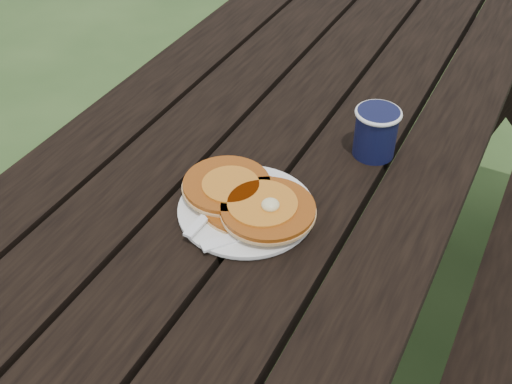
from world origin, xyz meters
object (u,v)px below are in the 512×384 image
at_px(plate, 246,210).
at_px(coffee_cup, 376,130).
at_px(picnic_table, 291,238).
at_px(pancake_stack, 248,199).

bearing_deg(plate, coffee_cup, 62.34).
relative_size(plate, coffee_cup, 2.37).
distance_m(picnic_table, pancake_stack, 0.53).
height_order(pancake_stack, coffee_cup, coffee_cup).
height_order(picnic_table, coffee_cup, coffee_cup).
bearing_deg(pancake_stack, picnic_table, 100.59).
height_order(picnic_table, pancake_stack, pancake_stack).
height_order(picnic_table, plate, plate).
bearing_deg(plate, picnic_table, 100.36).
relative_size(picnic_table, plate, 8.18).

